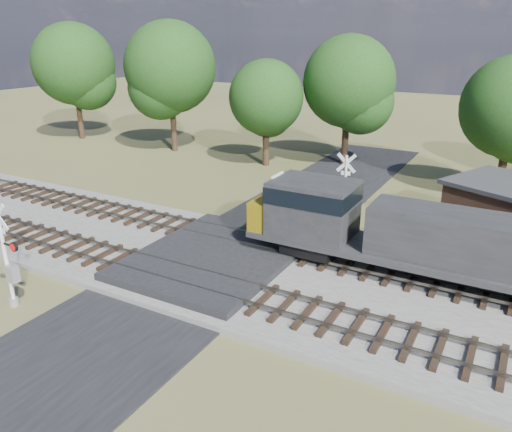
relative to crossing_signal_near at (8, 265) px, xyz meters
The scene contains 10 objects.
ground 8.76m from the crossing_signal_near, 53.42° to the left, with size 160.00×160.00×0.00m, color brown.
ballast_bed 16.89m from the crossing_signal_near, 26.01° to the left, with size 140.00×10.00×0.30m, color gray.
road 8.75m from the crossing_signal_near, 53.42° to the left, with size 7.00×60.00×0.08m, color black.
crossing_panel 9.10m from the crossing_signal_near, 55.32° to the left, with size 7.00×9.00×0.62m, color #262628.
track_near 9.67m from the crossing_signal_near, 30.63° to the left, with size 140.00×2.60×0.33m.
track_far 12.93m from the crossing_signal_near, 50.21° to the left, with size 140.00×2.60×0.33m.
crossing_signal_near is the anchor object (origin of this frame).
crossing_signal_far 17.50m from the crossing_signal_near, 60.03° to the left, with size 1.78×0.41×4.42m.
equipment_shed 24.11m from the crossing_signal_near, 45.16° to the left, with size 6.66×6.66×3.43m.
treeline 28.83m from the crossing_signal_near, 72.50° to the left, with size 83.09×10.99×11.88m.
Camera 1 is at (12.54, -17.91, 10.75)m, focal length 35.00 mm.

